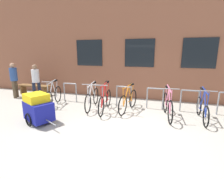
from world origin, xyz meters
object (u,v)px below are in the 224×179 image
at_px(bicycle_orange, 128,101).
at_px(backpack, 35,100).
at_px(bicycle_red, 105,100).
at_px(person_by_bench, 14,78).
at_px(wooden_bench, 34,88).
at_px(bike_trailer, 38,108).
at_px(person_browsing, 36,80).
at_px(bicycle_blue, 202,109).
at_px(bicycle_pink, 168,105).
at_px(bicycle_white, 92,98).
at_px(bicycle_silver, 53,96).

height_order(bicycle_orange, backpack, bicycle_orange).
height_order(bicycle_red, person_by_bench, person_by_bench).
height_order(wooden_bench, person_by_bench, person_by_bench).
relative_size(bicycle_red, wooden_bench, 1.02).
height_order(bicycle_orange, bike_trailer, bicycle_orange).
bearing_deg(person_browsing, bike_trailer, -49.19).
distance_m(wooden_bench, person_browsing, 1.13).
xyz_separation_m(bicycle_orange, person_browsing, (-4.33, 0.36, 0.53)).
relative_size(bicycle_blue, bike_trailer, 1.15).
bearing_deg(bicycle_pink, person_browsing, 173.95).
bearing_deg(bicycle_blue, person_browsing, 175.20).
height_order(person_by_bench, person_browsing, person_by_bench).
bearing_deg(bicycle_red, bicycle_pink, -0.25).
bearing_deg(bicycle_orange, backpack, -173.37).
xyz_separation_m(bicycle_orange, backpack, (-3.78, -0.44, -0.17)).
distance_m(bicycle_pink, person_browsing, 5.76).
distance_m(bicycle_white, bicycle_silver, 1.65).
xyz_separation_m(bicycle_red, bike_trailer, (-1.63, -1.58, 0.07)).
xyz_separation_m(bicycle_blue, bike_trailer, (-4.88, -1.61, 0.09)).
relative_size(bicycle_silver, bicycle_red, 0.92).
distance_m(bicycle_pink, bike_trailer, 4.13).
bearing_deg(bicycle_pink, bicycle_white, 176.06).
xyz_separation_m(bicycle_orange, bicycle_silver, (-3.06, -0.19, 0.00)).
distance_m(bicycle_silver, bicycle_red, 2.24).
relative_size(bicycle_silver, bike_trailer, 1.15).
bearing_deg(bike_trailer, backpack, 134.01).
height_order(bicycle_orange, person_by_bench, person_by_bench).
relative_size(bicycle_blue, person_browsing, 1.04).
xyz_separation_m(bicycle_white, bicycle_silver, (-1.64, -0.14, 0.00)).
distance_m(wooden_bench, backpack, 1.95).
bearing_deg(bicycle_pink, bicycle_red, 179.75).
relative_size(bicycle_white, bicycle_red, 0.99).
relative_size(bicycle_pink, person_browsing, 1.11).
height_order(wooden_bench, person_browsing, person_browsing).
bearing_deg(person_browsing, bicycle_silver, -23.56).
height_order(bicycle_orange, person_browsing, person_browsing).
xyz_separation_m(bicycle_white, bicycle_pink, (2.79, -0.19, 0.02)).
relative_size(bicycle_pink, bicycle_silver, 1.07).
xyz_separation_m(person_by_bench, person_browsing, (1.18, 0.05, -0.03)).
xyz_separation_m(bicycle_red, person_by_bench, (-4.69, 0.54, 0.55)).
bearing_deg(bicycle_blue, bike_trailer, -161.74).
xyz_separation_m(person_browsing, backpack, (0.55, -0.80, -0.70)).
bearing_deg(wooden_bench, bicycle_blue, -9.35).
xyz_separation_m(person_by_bench, backpack, (1.73, -0.75, -0.72)).
distance_m(bicycle_pink, wooden_bench, 6.55).
bearing_deg(bicycle_red, person_browsing, 170.38).
bearing_deg(backpack, bike_trailer, -37.94).
relative_size(bike_trailer, backpack, 3.27).
height_order(bicycle_pink, person_browsing, person_browsing).
height_order(bicycle_silver, backpack, bicycle_silver).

